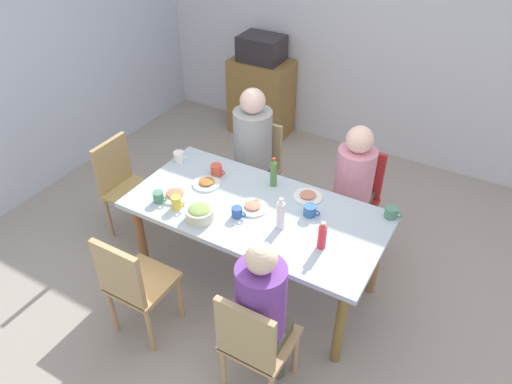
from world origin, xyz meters
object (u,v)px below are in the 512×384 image
cup_2 (159,197)px  plate_1 (175,194)px  person_2 (262,308)px  cup_6 (391,213)px  person_4 (252,143)px  plate_2 (253,207)px  bottle_0 (281,214)px  chair_3 (354,194)px  cup_3 (310,211)px  bottle_1 (274,173)px  chair_1 (124,183)px  chair_0 (133,283)px  cup_0 (217,170)px  dining_table (256,217)px  side_cabinet (261,97)px  chair_4 (257,164)px  bottle_2 (322,236)px  plate_3 (308,196)px  person_3 (354,179)px  chair_2 (254,341)px  bowl_0 (200,213)px  cup_5 (237,212)px  plate_0 (207,183)px  microwave (262,48)px  cup_4 (179,157)px  cup_1 (177,202)px

cup_2 → plate_1: bearing=61.7°
person_2 → cup_6: size_ratio=9.69×
person_4 → cup_2: (-0.19, -1.04, 0.02)m
plate_2 → bottle_0: 0.30m
chair_3 → plate_2: size_ratio=4.02×
cup_3 → bottle_1: size_ratio=0.51×
chair_3 → chair_1: bearing=-154.8°
chair_0 → cup_0: bearing=90.7°
person_2 → bottle_0: person_2 is taller
dining_table → chair_0: 0.98m
chair_0 → side_cabinet: size_ratio=1.00×
cup_2 → cup_3: (1.04, 0.41, -0.00)m
cup_2 → chair_0: bearing=-70.9°
cup_0 → chair_4: bearing=88.8°
bottle_2 → chair_1: bearing=175.8°
person_2 → chair_4: person_2 is taller
side_cabinet → person_4: bearing=-63.5°
dining_table → plate_3: plate_3 is taller
chair_0 → cup_3: (0.84, 0.97, 0.28)m
cup_6 → chair_4: bearing=161.5°
person_3 → side_cabinet: size_ratio=1.32×
chair_2 → cup_2: chair_2 is taller
bowl_0 → cup_6: bowl_0 is taller
dining_table → chair_3: 0.98m
person_2 → bottle_2: size_ratio=5.79×
dining_table → plate_1: size_ratio=7.58×
person_3 → cup_5: bearing=-121.1°
person_4 → bottle_2: size_ratio=6.09×
chair_3 → person_3: size_ratio=0.76×
person_3 → plate_2: 0.91m
plate_3 → bottle_2: 0.55m
plate_2 → cup_2: cup_2 is taller
chair_0 → plate_1: bearing=101.2°
person_2 → plate_2: size_ratio=5.45×
chair_1 → plate_0: (0.84, 0.07, 0.26)m
cup_2 → cup_5: size_ratio=1.03×
chair_2 → microwave: bearing=118.7°
dining_table → cup_3: size_ratio=15.01×
plate_3 → cup_5: (-0.34, -0.45, 0.02)m
person_4 → cup_5: size_ratio=11.46×
cup_4 → bottle_0: bottle_0 is taller
bottle_0 → cup_4: bearing=164.0°
cup_5 → microwave: bearing=115.6°
chair_1 → plate_0: chair_1 is taller
bottle_2 → bottle_1: bearing=142.7°
chair_4 → cup_3: chair_4 is taller
cup_1 → cup_2: bearing=-178.3°
plate_1 → cup_3: 1.02m
chair_3 → cup_5: size_ratio=8.03×
chair_0 → plate_0: size_ratio=4.11×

